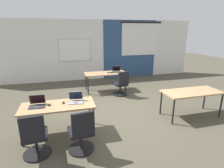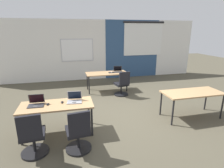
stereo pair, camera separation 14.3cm
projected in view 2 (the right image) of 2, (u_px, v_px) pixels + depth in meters
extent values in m
plane|color=#4C4738|center=(123.00, 114.00, 5.17)|extent=(24.00, 24.00, 0.00)
cube|color=silver|center=(98.00, 50.00, 8.68)|extent=(10.00, 0.20, 2.80)
cube|color=#2D4C75|center=(132.00, 49.00, 8.97)|extent=(2.73, 0.01, 2.80)
cube|color=#B7B7BC|center=(77.00, 50.00, 8.34)|extent=(1.48, 0.02, 1.04)
cube|color=white|center=(77.00, 50.00, 8.34)|extent=(1.40, 0.02, 0.96)
cube|color=white|center=(143.00, 40.00, 8.95)|extent=(2.00, 0.02, 1.55)
cylinder|color=black|center=(144.00, 22.00, 8.71)|extent=(2.10, 0.10, 0.10)
cube|color=tan|center=(57.00, 105.00, 4.01)|extent=(1.60, 0.70, 0.04)
cylinder|color=black|center=(20.00, 130.00, 3.66)|extent=(0.04, 0.04, 0.68)
cylinder|color=black|center=(92.00, 122.00, 4.00)|extent=(0.04, 0.04, 0.68)
cylinder|color=black|center=(26.00, 117.00, 4.22)|extent=(0.04, 0.04, 0.68)
cylinder|color=black|center=(89.00, 111.00, 4.56)|extent=(0.04, 0.04, 0.68)
cube|color=tan|center=(192.00, 93.00, 4.81)|extent=(1.60, 0.70, 0.04)
cylinder|color=black|center=(173.00, 113.00, 4.46)|extent=(0.04, 0.04, 0.68)
cylinder|color=black|center=(222.00, 107.00, 4.80)|extent=(0.04, 0.04, 0.68)
cylinder|color=black|center=(161.00, 103.00, 5.02)|extent=(0.04, 0.04, 0.68)
cylinder|color=black|center=(206.00, 99.00, 5.36)|extent=(0.04, 0.04, 0.68)
cube|color=tan|center=(107.00, 73.00, 7.01)|extent=(1.60, 0.70, 0.04)
cylinder|color=black|center=(89.00, 86.00, 6.67)|extent=(0.04, 0.04, 0.68)
cylinder|color=black|center=(127.00, 83.00, 7.01)|extent=(0.04, 0.04, 0.68)
cylinder|color=black|center=(87.00, 81.00, 7.23)|extent=(0.04, 0.04, 0.68)
cylinder|color=black|center=(122.00, 79.00, 7.57)|extent=(0.04, 0.04, 0.68)
cube|color=#9E9EA3|center=(74.00, 102.00, 4.12)|extent=(0.35, 0.26, 0.02)
cube|color=#4C4C4F|center=(74.00, 102.00, 4.06)|extent=(0.10, 0.07, 0.00)
cube|color=#9E9EA3|center=(75.00, 95.00, 4.22)|extent=(0.34, 0.10, 0.21)
cube|color=black|center=(75.00, 95.00, 4.22)|extent=(0.30, 0.09, 0.19)
ellipsoid|color=black|center=(62.00, 102.00, 4.08)|extent=(0.07, 0.11, 0.03)
cylinder|color=black|center=(79.00, 148.00, 3.63)|extent=(0.52, 0.52, 0.04)
cylinder|color=black|center=(78.00, 140.00, 3.58)|extent=(0.06, 0.06, 0.34)
cube|color=black|center=(78.00, 130.00, 3.52)|extent=(0.49, 0.49, 0.08)
cube|color=black|center=(79.00, 124.00, 3.21)|extent=(0.40, 0.11, 0.46)
sphere|color=black|center=(77.00, 141.00, 3.84)|extent=(0.04, 0.04, 0.04)
sphere|color=black|center=(90.00, 147.00, 3.64)|extent=(0.04, 0.04, 0.04)
sphere|color=black|center=(68.00, 153.00, 3.49)|extent=(0.04, 0.04, 0.04)
cube|color=#333338|center=(36.00, 106.00, 3.91)|extent=(0.34, 0.24, 0.02)
cube|color=#4C4C4F|center=(35.00, 106.00, 3.86)|extent=(0.09, 0.06, 0.00)
cube|color=#333338|center=(37.00, 98.00, 4.01)|extent=(0.33, 0.07, 0.22)
cube|color=black|center=(36.00, 98.00, 4.00)|extent=(0.30, 0.06, 0.19)
ellipsoid|color=black|center=(48.00, 104.00, 3.97)|extent=(0.08, 0.11, 0.03)
cylinder|color=black|center=(35.00, 152.00, 3.51)|extent=(0.52, 0.52, 0.04)
cylinder|color=black|center=(34.00, 143.00, 3.46)|extent=(0.06, 0.06, 0.34)
cube|color=black|center=(33.00, 134.00, 3.40)|extent=(0.47, 0.47, 0.08)
cube|color=black|center=(29.00, 128.00, 3.09)|extent=(0.40, 0.09, 0.46)
sphere|color=black|center=(36.00, 145.00, 3.73)|extent=(0.04, 0.04, 0.04)
sphere|color=black|center=(47.00, 152.00, 3.51)|extent=(0.04, 0.04, 0.04)
sphere|color=black|center=(22.00, 156.00, 3.38)|extent=(0.04, 0.04, 0.04)
cube|color=#333338|center=(118.00, 72.00, 7.09)|extent=(0.36, 0.28, 0.02)
cube|color=#4C4C4F|center=(118.00, 72.00, 7.04)|extent=(0.10, 0.07, 0.00)
cube|color=#333338|center=(118.00, 68.00, 7.20)|extent=(0.34, 0.13, 0.21)
cube|color=black|center=(118.00, 68.00, 7.20)|extent=(0.30, 0.11, 0.18)
cube|color=black|center=(111.00, 73.00, 7.04)|extent=(0.22, 0.19, 0.00)
ellipsoid|color=silver|center=(111.00, 72.00, 7.03)|extent=(0.09, 0.11, 0.03)
cylinder|color=black|center=(121.00, 94.00, 6.70)|extent=(0.52, 0.52, 0.04)
cylinder|color=black|center=(121.00, 89.00, 6.65)|extent=(0.06, 0.06, 0.34)
cube|color=black|center=(121.00, 84.00, 6.59)|extent=(0.51, 0.51, 0.08)
cube|color=black|center=(125.00, 78.00, 6.29)|extent=(0.40, 0.13, 0.46)
sphere|color=black|center=(118.00, 92.00, 6.91)|extent=(0.04, 0.04, 0.04)
sphere|color=black|center=(127.00, 94.00, 6.73)|extent=(0.04, 0.04, 0.04)
sphere|color=black|center=(117.00, 96.00, 6.55)|extent=(0.04, 0.04, 0.04)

